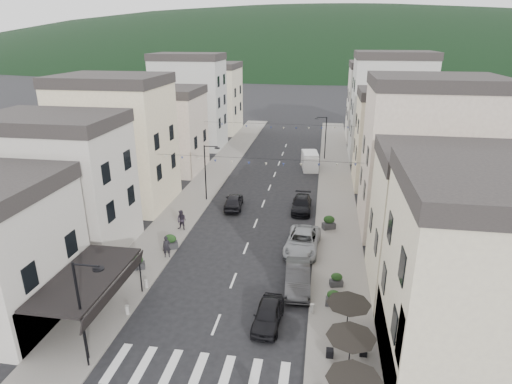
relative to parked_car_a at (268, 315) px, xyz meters
The scene contains 27 objects.
sidewalk_left 27.56m from the parked_car_a, 112.63° to the left, with size 4.00×76.00×0.12m, color slate.
sidewalk_right 25.82m from the parked_car_a, 80.19° to the left, with size 4.00×76.00×0.12m, color slate.
hill_backdrop 293.45m from the parked_car_a, 90.61° to the left, with size 640.00×360.00×70.00m, color black.
bistro_building 12.46m from the parked_car_a, 12.68° to the right, with size 10.00×8.00×10.00m, color beige.
boutique_awning 10.75m from the parked_car_a, behind, with size 3.77×7.50×3.28m.
buildings_row_left 36.22m from the parked_car_a, 119.44° to the left, with size 10.20×54.16×14.00m.
buildings_row_right 32.61m from the parked_car_a, 69.22° to the left, with size 10.20×54.16×14.50m.
cafe_terrace 6.18m from the parked_car_a, 39.32° to the right, with size 2.50×8.10×2.53m.
streetlamp_left_near 10.47m from the parked_car_a, 152.91° to the right, with size 1.70×0.56×6.00m.
streetlamp_left_far 21.60m from the parked_car_a, 114.66° to the left, with size 1.70×0.56×6.00m.
streetlamp_right_far 37.66m from the parked_car_a, 85.85° to the left, with size 1.70×0.56×6.00m.
bollards 3.29m from the parked_car_a, 161.06° to the right, with size 11.66×10.26×0.60m.
bunting_near 16.51m from the parked_car_a, 101.37° to the left, with size 19.00×0.28×0.62m.
bunting_far 31.98m from the parked_car_a, 95.64° to the left, with size 19.00×0.28×0.62m.
parked_car_a is the anchor object (origin of this frame).
parked_car_b 4.52m from the parked_car_a, 70.65° to the left, with size 1.69×4.83×1.59m, color #2F2F32.
parked_car_c 9.91m from the parked_car_a, 81.32° to the left, with size 2.62×5.68×1.58m, color #96999F.
parked_car_d 18.20m from the parked_car_a, 87.05° to the left, with size 1.88×4.64×1.35m, color black.
parked_car_e 18.77m from the parked_car_a, 108.33° to the left, with size 1.72×4.29×1.46m, color black.
delivery_van 32.77m from the parked_car_a, 88.06° to the left, with size 2.51×4.98×2.29m.
pedestrian_a 11.22m from the parked_car_a, 142.52° to the left, with size 0.64×0.42×1.75m, color black.
pedestrian_b 15.06m from the parked_car_a, 128.38° to the left, with size 0.90×0.70×1.84m, color #241E28.
planter_la 11.44m from the parked_car_a, 155.54° to the left, with size 1.13×0.87×1.12m.
planter_lb 12.27m from the parked_car_a, 137.92° to the left, with size 1.27×1.03×1.25m.
planter_ra 4.60m from the parked_car_a, 31.66° to the left, with size 1.00×0.58×1.09m.
planter_rb 6.30m from the parked_car_a, 48.80° to the left, with size 0.98×0.68×1.00m.
planter_rc 14.54m from the parked_car_a, 75.60° to the left, with size 1.28×1.03×1.26m.
Camera 1 is at (5.83, -14.89, 16.58)m, focal length 30.00 mm.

